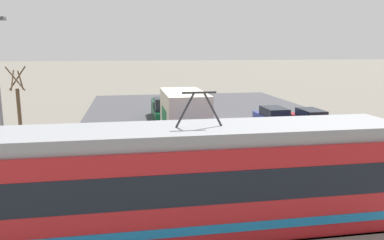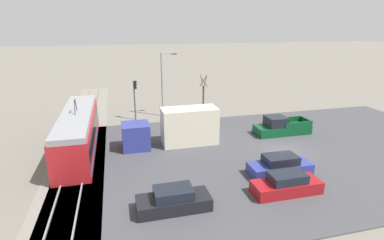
{
  "view_description": "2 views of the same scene",
  "coord_description": "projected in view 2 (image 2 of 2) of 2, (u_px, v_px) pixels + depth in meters",
  "views": [
    {
      "loc": [
        7.13,
        29.43,
        6.04
      ],
      "look_at": [
        3.6,
        9.12,
        2.08
      ],
      "focal_mm": 35.0,
      "sensor_mm": 36.0,
      "label": 1
    },
    {
      "loc": [
        -22.13,
        14.28,
        10.92
      ],
      "look_at": [
        2.34,
        7.97,
        2.87
      ],
      "focal_mm": 28.0,
      "sensor_mm": 36.0,
      "label": 2
    }
  ],
  "objects": [
    {
      "name": "sedan_car_1",
      "position": [
        174.0,
        200.0,
        18.29
      ],
      "size": [
        1.81,
        4.53,
        1.43
      ],
      "rotation": [
        0.0,
        0.0,
        3.14
      ],
      "color": "black",
      "rests_on": "ground"
    },
    {
      "name": "traffic_light_pole",
      "position": [
        135.0,
        95.0,
        35.21
      ],
      "size": [
        0.28,
        0.47,
        4.72
      ],
      "color": "#47474C",
      "rests_on": "ground"
    },
    {
      "name": "light_rail_tram",
      "position": [
        78.0,
        132.0,
        26.85
      ],
      "size": [
        13.57,
        2.78,
        4.61
      ],
      "color": "#B21E23",
      "rests_on": "ground"
    },
    {
      "name": "street_lamp_near_crossing",
      "position": [
        164.0,
        80.0,
        36.32
      ],
      "size": [
        0.36,
        1.95,
        7.8
      ],
      "color": "gray",
      "rests_on": "ground"
    },
    {
      "name": "pickup_truck",
      "position": [
        281.0,
        127.0,
        31.03
      ],
      "size": [
        2.07,
        5.77,
        1.9
      ],
      "color": "#0C4723",
      "rests_on": "ground"
    },
    {
      "name": "road_surface",
      "position": [
        283.0,
        151.0,
        27.11
      ],
      "size": [
        22.02,
        38.68,
        0.08
      ],
      "color": "#424247",
      "rests_on": "ground"
    },
    {
      "name": "rail_bed",
      "position": [
        75.0,
        174.0,
        22.86
      ],
      "size": [
        65.91,
        4.4,
        0.22
      ],
      "color": "gray",
      "rests_on": "ground"
    },
    {
      "name": "street_tree",
      "position": [
        203.0,
        95.0,
        38.79
      ],
      "size": [
        1.16,
        0.96,
        4.9
      ],
      "color": "brown",
      "rests_on": "ground"
    },
    {
      "name": "sedan_car_0",
      "position": [
        280.0,
        166.0,
        22.65
      ],
      "size": [
        1.82,
        4.78,
        1.51
      ],
      "color": "navy",
      "rests_on": "ground"
    },
    {
      "name": "sedan_car_2",
      "position": [
        286.0,
        185.0,
        20.09
      ],
      "size": [
        1.7,
        4.68,
        1.44
      ],
      "rotation": [
        0.0,
        0.0,
        3.14
      ],
      "color": "maroon",
      "rests_on": "ground"
    },
    {
      "name": "ground_plane",
      "position": [
        283.0,
        151.0,
        27.13
      ],
      "size": [
        320.0,
        320.0,
        0.0
      ],
      "primitive_type": "plane",
      "color": "slate"
    },
    {
      "name": "box_truck",
      "position": [
        177.0,
        128.0,
        28.02
      ],
      "size": [
        2.39,
        8.87,
        3.45
      ],
      "color": "navy",
      "rests_on": "ground"
    }
  ]
}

